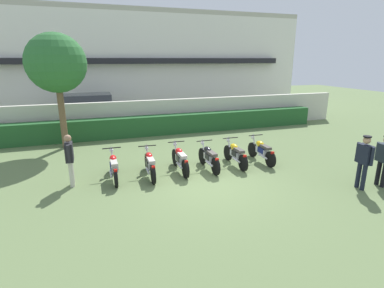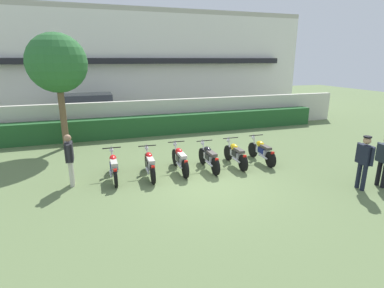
{
  "view_description": "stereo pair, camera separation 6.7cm",
  "coord_description": "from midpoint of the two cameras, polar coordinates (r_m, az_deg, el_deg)",
  "views": [
    {
      "loc": [
        -3.27,
        -8.1,
        3.78
      ],
      "look_at": [
        0.0,
        1.6,
        0.88
      ],
      "focal_mm": 28.03,
      "sensor_mm": 36.0,
      "label": 1
    },
    {
      "loc": [
        -3.21,
        -8.12,
        3.78
      ],
      "look_at": [
        0.0,
        1.6,
        0.88
      ],
      "focal_mm": 28.03,
      "sensor_mm": 36.0,
      "label": 2
    }
  ],
  "objects": [
    {
      "name": "ground",
      "position": [
        9.52,
        3.26,
        -7.6
      ],
      "size": [
        60.0,
        60.0,
        0.0
      ],
      "primitive_type": "plane",
      "color": "#607547"
    },
    {
      "name": "building",
      "position": [
        23.46,
        -10.7,
        14.86
      ],
      "size": [
        23.65,
        6.5,
        6.98
      ],
      "color": "white",
      "rests_on": "ground"
    },
    {
      "name": "compound_wall",
      "position": [
        16.26,
        -6.5,
        5.36
      ],
      "size": [
        22.46,
        0.3,
        1.71
      ],
      "primitive_type": "cube",
      "color": "beige",
      "rests_on": "ground"
    },
    {
      "name": "hedge_row",
      "position": [
        15.65,
        -5.93,
        3.64
      ],
      "size": [
        17.97,
        0.7,
        0.99
      ],
      "primitive_type": "cube",
      "color": "#235628",
      "rests_on": "ground"
    },
    {
      "name": "parked_car",
      "position": [
        18.18,
        -18.55,
        6.02
      ],
      "size": [
        4.5,
        2.07,
        1.89
      ],
      "rotation": [
        0.0,
        0.0,
        0.0
      ],
      "color": "silver",
      "rests_on": "ground"
    },
    {
      "name": "tree_near_inspector",
      "position": [
        13.98,
        -24.17,
        13.77
      ],
      "size": [
        2.44,
        2.44,
        4.85
      ],
      "color": "brown",
      "rests_on": "ground"
    },
    {
      "name": "motorcycle_in_row_0",
      "position": [
        10.04,
        -14.5,
        -4.13
      ],
      "size": [
        0.6,
        1.87,
        0.95
      ],
      "rotation": [
        0.0,
        0.0,
        1.57
      ],
      "color": "black",
      "rests_on": "ground"
    },
    {
      "name": "motorcycle_in_row_1",
      "position": [
        10.03,
        -7.86,
        -3.73
      ],
      "size": [
        0.6,
        1.85,
        0.96
      ],
      "rotation": [
        0.0,
        0.0,
        1.54
      ],
      "color": "black",
      "rests_on": "ground"
    },
    {
      "name": "motorcycle_in_row_2",
      "position": [
        10.39,
        -2.12,
        -2.86
      ],
      "size": [
        0.6,
        1.9,
        0.97
      ],
      "rotation": [
        0.0,
        0.0,
        1.57
      ],
      "color": "black",
      "rests_on": "ground"
    },
    {
      "name": "motorcycle_in_row_3",
      "position": [
        10.6,
        3.4,
        -2.52
      ],
      "size": [
        0.6,
        1.81,
        0.96
      ],
      "rotation": [
        0.0,
        0.0,
        1.59
      ],
      "color": "black",
      "rests_on": "ground"
    },
    {
      "name": "motorcycle_in_row_4",
      "position": [
        11.08,
        8.44,
        -1.87
      ],
      "size": [
        0.6,
        1.83,
        0.95
      ],
      "rotation": [
        0.0,
        0.0,
        1.57
      ],
      "color": "black",
      "rests_on": "ground"
    },
    {
      "name": "motorcycle_in_row_5",
      "position": [
        11.64,
        13.26,
        -1.25
      ],
      "size": [
        0.6,
        1.87,
        0.95
      ],
      "rotation": [
        0.0,
        0.0,
        1.58
      ],
      "color": "black",
      "rests_on": "ground"
    },
    {
      "name": "inspector_person",
      "position": [
        9.8,
        -22.09,
        -2.12
      ],
      "size": [
        0.22,
        0.66,
        1.62
      ],
      "color": "beige",
      "rests_on": "ground"
    },
    {
      "name": "officer_0",
      "position": [
        10.18,
        30.11,
        -2.4
      ],
      "size": [
        0.27,
        0.66,
        1.65
      ],
      "rotation": [
        0.0,
        0.0,
        3.04
      ],
      "color": "black",
      "rests_on": "ground"
    }
  ]
}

